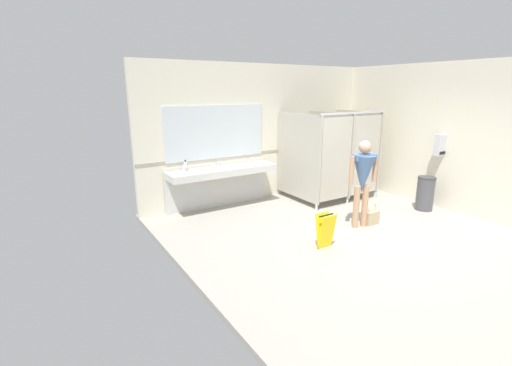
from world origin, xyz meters
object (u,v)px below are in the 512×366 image
at_px(person_standing, 363,174).
at_px(paper_cup, 213,168).
at_px(trash_bin, 425,193).
at_px(handbag, 372,217).
at_px(wet_floor_sign, 325,230).
at_px(paper_towel_dispenser_upper, 441,145).
at_px(soap_dispenser, 186,166).

bearing_deg(person_standing, paper_cup, 132.56).
bearing_deg(person_standing, trash_bin, -1.58).
bearing_deg(handbag, wet_floor_sign, -168.58).
distance_m(person_standing, handbag, 0.90).
height_order(paper_towel_dispenser_upper, soap_dispenser, paper_towel_dispenser_upper).
height_order(paper_towel_dispenser_upper, person_standing, person_standing).
xyz_separation_m(person_standing, soap_dispenser, (-2.37, 2.39, -0.02)).
distance_m(trash_bin, person_standing, 1.97).
xyz_separation_m(paper_towel_dispenser_upper, trash_bin, (-0.34, 0.00, -0.98)).
bearing_deg(soap_dispenser, paper_towel_dispenser_upper, -28.06).
xyz_separation_m(handbag, soap_dispenser, (-2.65, 2.43, 0.83)).
bearing_deg(trash_bin, wet_floor_sign, -174.78).
distance_m(paper_cup, wet_floor_sign, 2.62).
height_order(handbag, soap_dispenser, soap_dispenser).
xyz_separation_m(person_standing, paper_cup, (-1.92, 2.09, -0.06)).
bearing_deg(person_standing, wet_floor_sign, -164.06).
relative_size(trash_bin, wet_floor_sign, 1.27).
bearing_deg(trash_bin, handbag, 179.55).
bearing_deg(soap_dispenser, person_standing, -45.20).
distance_m(trash_bin, wet_floor_sign, 3.02).
bearing_deg(paper_towel_dispenser_upper, wet_floor_sign, -175.32).
relative_size(trash_bin, soap_dispenser, 3.31).
bearing_deg(handbag, paper_towel_dispenser_upper, -0.38).
xyz_separation_m(trash_bin, soap_dispenser, (-4.24, 2.44, 0.62)).
bearing_deg(wet_floor_sign, handbag, 11.42).
xyz_separation_m(handbag, wet_floor_sign, (-1.42, -0.29, 0.15)).
relative_size(paper_towel_dispenser_upper, paper_cup, 4.16).
xyz_separation_m(paper_towel_dispenser_upper, soap_dispenser, (-4.58, 2.44, -0.36)).
bearing_deg(paper_towel_dispenser_upper, paper_cup, 152.55).
bearing_deg(soap_dispenser, paper_cup, -33.38).
bearing_deg(wet_floor_sign, paper_cup, 107.88).
bearing_deg(soap_dispenser, handbag, -42.48).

